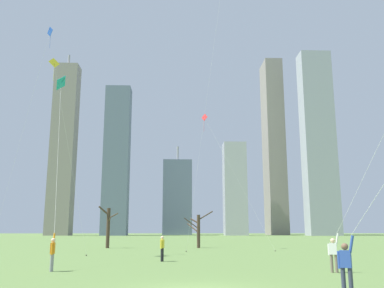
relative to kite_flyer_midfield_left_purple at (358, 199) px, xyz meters
name	(u,v)px	position (x,y,z in m)	size (l,w,h in m)	color
kite_flyer_midfield_left_purple	(358,199)	(0.00, 0.00, 0.00)	(7.98, 7.58, 20.04)	#726656
kite_flyer_midfield_center_pink	(374,220)	(-2.58, -6.88, -1.13)	(5.32, 6.63, 11.99)	#33384C
kite_flyer_far_back_teal	(55,198)	(-15.60, 4.42, 0.32)	(3.66, 11.64, 14.31)	gray
bystander_far_off_by_trees	(162,247)	(-9.61, 8.42, -2.58)	(0.28, 0.50, 1.62)	black
distant_kite_high_overhead_blue	(43,60)	(-20.35, 14.52, 12.92)	(4.91, 2.99, 19.26)	blue
distant_kite_drifting_left_yellow	(58,84)	(-18.36, 12.66, 10.03)	(3.36, 2.38, 15.69)	yellow
distant_kite_low_near_trees_red	(211,129)	(-5.04, 24.61, 9.30)	(6.74, 4.62, 14.70)	red
bare_tree_left_of_center	(108,226)	(-16.36, 28.15, -1.09)	(2.28, 1.15, 4.62)	#423326
bare_tree_center	(198,229)	(-6.26, 28.23, -1.42)	(3.37, 1.60, 4.13)	#423326
skyline_slender_spire	(235,188)	(11.24, 123.75, 12.32)	(7.69, 7.16, 31.61)	#B2B2B7
skyline_squat_block	(177,197)	(-8.51, 138.44, 10.43)	(10.82, 6.74, 33.28)	slate
skyline_mid_tower_right	(318,141)	(38.85, 116.61, 27.76)	(10.35, 6.75, 62.48)	#9EA3AD
skyline_mid_tower_left	(274,146)	(28.04, 135.12, 29.71)	(6.59, 11.48, 66.39)	gray
skyline_wide_slab	(117,159)	(-29.31, 121.61, 21.89)	(8.46, 6.67, 50.75)	slate
skyline_tall_tower	(63,147)	(-48.12, 123.78, 26.41)	(8.04, 6.37, 63.93)	gray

